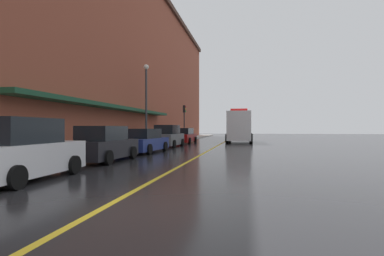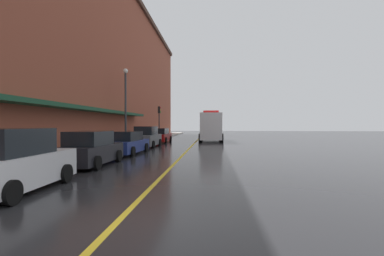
# 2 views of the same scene
# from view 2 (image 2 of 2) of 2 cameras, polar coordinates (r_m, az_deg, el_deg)

# --- Properties ---
(ground_plane) EXTENTS (112.00, 112.00, 0.00)m
(ground_plane) POSITION_cam_2_polar(r_m,az_deg,el_deg) (30.50, 0.59, -3.06)
(ground_plane) COLOR #232326
(sidewalk_left) EXTENTS (2.40, 70.00, 0.15)m
(sidewalk_left) POSITION_cam_2_polar(r_m,az_deg,el_deg) (31.51, -10.75, -2.81)
(sidewalk_left) COLOR #ADA8A0
(sidewalk_left) RESTS_ON ground
(lane_center_stripe) EXTENTS (0.16, 70.00, 0.01)m
(lane_center_stripe) POSITION_cam_2_polar(r_m,az_deg,el_deg) (30.50, 0.59, -3.05)
(lane_center_stripe) COLOR gold
(lane_center_stripe) RESTS_ON ground
(brick_building_left) EXTENTS (14.59, 64.00, 17.78)m
(brick_building_left) POSITION_cam_2_polar(r_m,az_deg,el_deg) (34.18, -24.47, 12.28)
(brick_building_left) COLOR brown
(brick_building_left) RESTS_ON ground
(parked_car_0) EXTENTS (2.23, 4.42, 1.90)m
(parked_car_0) POSITION_cam_2_polar(r_m,az_deg,el_deg) (9.89, -33.21, -5.98)
(parked_car_0) COLOR silver
(parked_car_0) RESTS_ON ground
(parked_car_1) EXTENTS (1.98, 4.40, 1.68)m
(parked_car_1) POSITION_cam_2_polar(r_m,az_deg,el_deg) (14.52, -19.97, -4.15)
(parked_car_1) COLOR black
(parked_car_1) RESTS_ON ground
(parked_car_2) EXTENTS (2.17, 4.90, 1.55)m
(parked_car_2) POSITION_cam_2_polar(r_m,az_deg,el_deg) (19.46, -13.26, -3.06)
(parked_car_2) COLOR navy
(parked_car_2) RESTS_ON ground
(parked_car_3) EXTENTS (2.06, 4.42, 1.84)m
(parked_car_3) POSITION_cam_2_polar(r_m,az_deg,el_deg) (25.31, -9.24, -1.90)
(parked_car_3) COLOR #595B60
(parked_car_3) RESTS_ON ground
(parked_car_4) EXTENTS (2.13, 4.92, 1.59)m
(parked_car_4) POSITION_cam_2_polar(r_m,az_deg,el_deg) (31.46, -6.58, -1.57)
(parked_car_4) COLOR maroon
(parked_car_4) RESTS_ON ground
(box_truck) EXTENTS (2.83, 7.53, 3.56)m
(box_truck) POSITION_cam_2_polar(r_m,az_deg,el_deg) (33.84, 3.88, 0.18)
(box_truck) COLOR silver
(box_truck) RESTS_ON ground
(parking_meter_0) EXTENTS (0.14, 0.18, 1.33)m
(parking_meter_0) POSITION_cam_2_polar(r_m,az_deg,el_deg) (12.25, -32.47, -3.85)
(parking_meter_0) COLOR #4C4C51
(parking_meter_0) RESTS_ON sidewalk_left
(parking_meter_1) EXTENTS (0.14, 0.18, 1.33)m
(parking_meter_1) POSITION_cam_2_polar(r_m,az_deg,el_deg) (24.90, -12.80, -1.48)
(parking_meter_1) COLOR #4C4C51
(parking_meter_1) RESTS_ON sidewalk_left
(street_lamp_left) EXTENTS (0.44, 0.44, 6.94)m
(street_lamp_left) POSITION_cam_2_polar(r_m,az_deg,el_deg) (26.12, -13.44, 5.95)
(street_lamp_left) COLOR #33383D
(street_lamp_left) RESTS_ON sidewalk_left
(traffic_light_near) EXTENTS (0.38, 0.36, 4.30)m
(traffic_light_near) POSITION_cam_2_polar(r_m,az_deg,el_deg) (37.97, -6.73, 2.45)
(traffic_light_near) COLOR #232326
(traffic_light_near) RESTS_ON sidewalk_left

